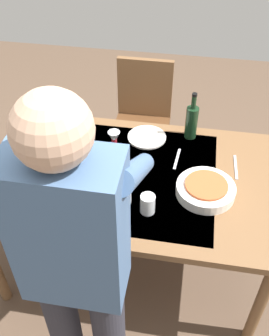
% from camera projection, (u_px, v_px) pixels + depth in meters
% --- Properties ---
extents(ground_plane, '(6.00, 6.00, 0.00)m').
position_uv_depth(ground_plane, '(134.00, 256.00, 2.60)').
color(ground_plane, brown).
extents(dining_table, '(1.56, 0.98, 0.73)m').
position_uv_depth(dining_table, '(134.00, 184.00, 2.15)').
color(dining_table, brown).
rests_on(dining_table, ground_plane).
extents(chair_near, '(0.40, 0.40, 0.91)m').
position_uv_depth(chair_near, '(143.00, 114.00, 2.90)').
color(chair_near, '#523019').
rests_on(chair_near, ground_plane).
extents(person_server, '(0.42, 0.61, 1.69)m').
position_uv_depth(person_server, '(78.00, 265.00, 1.41)').
color(person_server, '#2D2D38').
rests_on(person_server, ground_plane).
extents(wine_bottle, '(0.07, 0.07, 0.30)m').
position_uv_depth(wine_bottle, '(192.00, 121.00, 2.29)').
color(wine_bottle, black).
rests_on(wine_bottle, dining_table).
extents(wine_glass_left, '(0.07, 0.07, 0.15)m').
position_uv_depth(wine_glass_left, '(114.00, 139.00, 2.17)').
color(wine_glass_left, white).
rests_on(wine_glass_left, dining_table).
extents(wine_glass_right, '(0.07, 0.07, 0.15)m').
position_uv_depth(wine_glass_right, '(52.00, 155.00, 2.07)').
color(wine_glass_right, white).
rests_on(wine_glass_right, dining_table).
extents(water_cup_near_left, '(0.07, 0.07, 0.10)m').
position_uv_depth(water_cup_near_left, '(148.00, 204.00, 1.88)').
color(water_cup_near_left, silver).
rests_on(water_cup_near_left, dining_table).
extents(water_cup_near_right, '(0.07, 0.07, 0.09)m').
position_uv_depth(water_cup_near_right, '(125.00, 195.00, 1.93)').
color(water_cup_near_right, silver).
rests_on(water_cup_near_right, dining_table).
extents(serving_bowl_pasta, '(0.30, 0.30, 0.07)m').
position_uv_depth(serving_bowl_pasta, '(206.00, 189.00, 1.98)').
color(serving_bowl_pasta, silver).
rests_on(serving_bowl_pasta, dining_table).
extents(side_bowl_salad, '(0.18, 0.18, 0.07)m').
position_uv_depth(side_bowl_salad, '(85.00, 178.00, 2.04)').
color(side_bowl_salad, silver).
rests_on(side_bowl_salad, dining_table).
extents(dinner_plate_near, '(0.23, 0.23, 0.01)m').
position_uv_depth(dinner_plate_near, '(59.00, 135.00, 2.37)').
color(dinner_plate_near, silver).
rests_on(dinner_plate_near, dining_table).
extents(dinner_plate_far, '(0.23, 0.23, 0.01)m').
position_uv_depth(dinner_plate_far, '(147.00, 137.00, 2.35)').
color(dinner_plate_far, silver).
rests_on(dinner_plate_far, dining_table).
extents(table_knife, '(0.02, 0.20, 0.00)m').
position_uv_depth(table_knife, '(236.00, 167.00, 2.15)').
color(table_knife, silver).
rests_on(table_knife, dining_table).
extents(table_fork, '(0.03, 0.18, 0.00)m').
position_uv_depth(table_fork, '(177.00, 159.00, 2.20)').
color(table_fork, silver).
rests_on(table_fork, dining_table).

